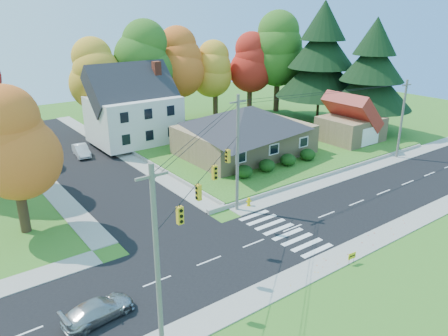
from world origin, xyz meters
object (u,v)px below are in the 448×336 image
object	(u,v)px
silver_sedan	(99,310)
ranch_house	(244,130)
white_car	(81,150)
fire_hydrant	(249,202)

from	to	relation	value
silver_sedan	ranch_house	bearing A→B (deg)	-61.21
ranch_house	white_car	distance (m)	19.19
white_car	ranch_house	bearing A→B (deg)	-30.17
ranch_house	fire_hydrant	world-z (taller)	ranch_house
silver_sedan	white_car	xyz separation A→B (m)	(9.13, 28.72, 0.08)
ranch_house	silver_sedan	xyz separation A→B (m)	(-24.29, -17.25, -2.65)
white_car	fire_hydrant	bearing A→B (deg)	-65.72
ranch_house	white_car	world-z (taller)	ranch_house
fire_hydrant	ranch_house	bearing A→B (deg)	52.83
ranch_house	white_car	bearing A→B (deg)	142.88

